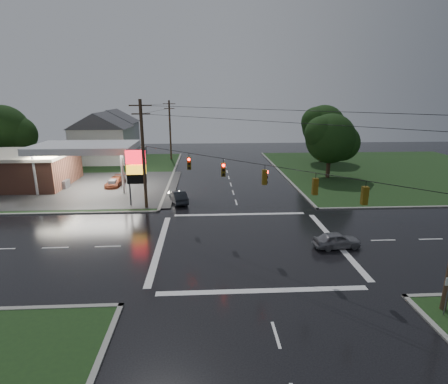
{
  "coord_description": "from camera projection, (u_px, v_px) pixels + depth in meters",
  "views": [
    {
      "loc": [
        -3.36,
        -25.47,
        11.34
      ],
      "look_at": [
        -1.7,
        4.53,
        3.0
      ],
      "focal_mm": 28.0,
      "sensor_mm": 36.0,
      "label": 1
    }
  ],
  "objects": [
    {
      "name": "grass_nw",
      "position": [
        51.0,
        175.0,
        51.33
      ],
      "size": [
        36.0,
        36.0,
        0.08
      ],
      "primitive_type": "cube",
      "color": "#193216",
      "rests_on": "ground"
    },
    {
      "name": "tree_ne_far",
      "position": [
        324.0,
        127.0,
        59.68
      ],
      "size": [
        8.46,
        7.2,
        9.8
      ],
      "color": "black",
      "rests_on": "ground"
    },
    {
      "name": "traffic_signals",
      "position": [
        250.0,
        163.0,
        25.96
      ],
      "size": [
        26.87,
        26.87,
        1.47
      ],
      "color": "black",
      "rests_on": "ground"
    },
    {
      "name": "house_near",
      "position": [
        102.0,
        137.0,
        60.05
      ],
      "size": [
        11.05,
        8.48,
        8.6
      ],
      "color": "silver",
      "rests_on": "ground"
    },
    {
      "name": "house_far",
      "position": [
        114.0,
        130.0,
        71.55
      ],
      "size": [
        11.05,
        8.48,
        8.6
      ],
      "color": "silver",
      "rests_on": "ground"
    },
    {
      "name": "car_north",
      "position": [
        178.0,
        197.0,
        38.04
      ],
      "size": [
        2.45,
        4.25,
        1.32
      ],
      "primitive_type": "imported",
      "rotation": [
        0.0,
        0.0,
        3.42
      ],
      "color": "black",
      "rests_on": "ground"
    },
    {
      "name": "car_pump",
      "position": [
        115.0,
        182.0,
        44.85
      ],
      "size": [
        2.2,
        4.38,
        1.22
      ],
      "primitive_type": "imported",
      "rotation": [
        0.0,
        0.0,
        -0.12
      ],
      "color": "#5E2615",
      "rests_on": "ground"
    },
    {
      "name": "grass_ne",
      "position": [
        394.0,
        171.0,
        54.1
      ],
      "size": [
        36.0,
        36.0,
        0.08
      ],
      "primitive_type": "cube",
      "color": "#193216",
      "rests_on": "ground"
    },
    {
      "name": "pylon_sign",
      "position": [
        136.0,
        169.0,
        36.18
      ],
      "size": [
        2.0,
        0.35,
        6.0
      ],
      "color": "#59595E",
      "rests_on": "ground"
    },
    {
      "name": "gas_station",
      "position": [
        30.0,
        167.0,
        44.62
      ],
      "size": [
        26.2,
        18.0,
        5.6
      ],
      "color": "#2D2D2D",
      "rests_on": "ground"
    },
    {
      "name": "car_crossing",
      "position": [
        337.0,
        240.0,
        26.8
      ],
      "size": [
        3.73,
        1.83,
        1.23
      ],
      "primitive_type": "imported",
      "rotation": [
        0.0,
        0.0,
        1.68
      ],
      "color": "slate",
      "rests_on": "ground"
    },
    {
      "name": "utility_pole_n",
      "position": [
        170.0,
        129.0,
        62.3
      ],
      "size": [
        2.2,
        0.32,
        10.5
      ],
      "color": "#382619",
      "rests_on": "ground"
    },
    {
      "name": "tree_ne_near",
      "position": [
        331.0,
        139.0,
        48.14
      ],
      "size": [
        7.99,
        6.8,
        8.98
      ],
      "color": "black",
      "rests_on": "ground"
    },
    {
      "name": "ground",
      "position": [
        248.0,
        243.0,
        27.71
      ],
      "size": [
        120.0,
        120.0,
        0.0
      ],
      "primitive_type": "plane",
      "color": "black",
      "rests_on": "ground"
    },
    {
      "name": "utility_pole_nw",
      "position": [
        143.0,
        154.0,
        34.82
      ],
      "size": [
        2.2,
        0.32,
        11.0
      ],
      "color": "#382619",
      "rests_on": "ground"
    },
    {
      "name": "tree_nw_behind",
      "position": [
        4.0,
        130.0,
        53.11
      ],
      "size": [
        8.93,
        7.6,
        10.0
      ],
      "color": "black",
      "rests_on": "ground"
    }
  ]
}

